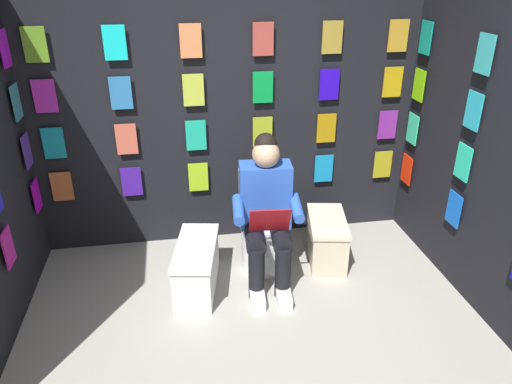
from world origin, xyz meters
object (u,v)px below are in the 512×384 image
at_px(toilet, 263,228).
at_px(comic_longbox_far, 197,267).
at_px(comic_longbox_near, 327,239).
at_px(person_reading, 267,212).

relative_size(toilet, comic_longbox_far, 1.04).
xyz_separation_m(toilet, comic_longbox_near, (-0.55, 0.05, -0.14)).
bearing_deg(person_reading, toilet, -89.32).
distance_m(toilet, person_reading, 0.35).
distance_m(toilet, comic_longbox_near, 0.57).
xyz_separation_m(toilet, comic_longbox_far, (0.58, 0.28, -0.13)).
bearing_deg(comic_longbox_far, toilet, -143.78).
relative_size(comic_longbox_near, comic_longbox_far, 0.89).
bearing_deg(comic_longbox_near, comic_longbox_far, 22.72).
xyz_separation_m(toilet, person_reading, (0.02, 0.23, 0.27)).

